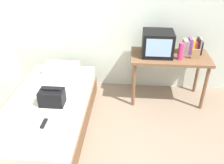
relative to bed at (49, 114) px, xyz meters
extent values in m
cube|color=silver|center=(1.01, 1.29, 1.07)|extent=(5.20, 0.10, 2.60)
cube|color=brown|center=(0.00, 0.00, -0.10)|extent=(1.00, 2.00, 0.26)
cube|color=beige|center=(0.00, 0.00, 0.13)|extent=(0.97, 1.94, 0.21)
cube|color=brown|center=(1.64, 0.87, 0.51)|extent=(1.16, 0.60, 0.04)
cylinder|color=brown|center=(1.12, 0.63, 0.13)|extent=(0.05, 0.05, 0.72)
cylinder|color=brown|center=(2.16, 0.63, 0.13)|extent=(0.05, 0.05, 0.72)
cylinder|color=brown|center=(1.12, 1.11, 0.13)|extent=(0.05, 0.05, 0.72)
cylinder|color=brown|center=(2.16, 1.11, 0.13)|extent=(0.05, 0.05, 0.72)
cube|color=black|center=(1.44, 0.88, 0.71)|extent=(0.44, 0.38, 0.36)
cube|color=#8CB2E0|center=(1.44, 0.69, 0.72)|extent=(0.35, 0.01, 0.26)
cylinder|color=#E53372|center=(1.76, 0.75, 0.65)|extent=(0.08, 0.08, 0.25)
cube|color=gray|center=(1.85, 0.98, 0.64)|extent=(0.04, 0.15, 0.21)
cube|color=gray|center=(1.89, 0.98, 0.64)|extent=(0.03, 0.15, 0.21)
cube|color=#7A3D89|center=(1.93, 0.98, 0.65)|extent=(0.04, 0.15, 0.24)
cube|color=gold|center=(1.97, 0.98, 0.64)|extent=(0.04, 0.13, 0.23)
cube|color=#B72D33|center=(2.02, 0.98, 0.63)|extent=(0.04, 0.14, 0.20)
cube|color=black|center=(2.05, 0.98, 0.65)|extent=(0.02, 0.16, 0.24)
cube|color=gray|center=(2.07, 0.98, 0.65)|extent=(0.02, 0.13, 0.24)
cube|color=black|center=(2.10, 0.98, 0.63)|extent=(0.02, 0.13, 0.20)
cube|color=#9E754C|center=(1.98, 0.79, 0.60)|extent=(0.11, 0.02, 0.15)
cube|color=silver|center=(-0.01, 0.77, 0.30)|extent=(0.51, 0.30, 0.12)
cube|color=black|center=(0.11, -0.08, 0.34)|extent=(0.30, 0.20, 0.20)
cylinder|color=black|center=(0.11, -0.08, 0.46)|extent=(0.24, 0.02, 0.02)
cube|color=white|center=(-0.12, -0.41, 0.24)|extent=(0.21, 0.29, 0.01)
cube|color=black|center=(0.12, -0.46, 0.25)|extent=(0.04, 0.16, 0.02)
cube|color=white|center=(-0.01, -0.70, 0.27)|extent=(0.28, 0.22, 0.05)
camera|label=1|loc=(1.05, -2.43, 2.02)|focal=38.28mm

